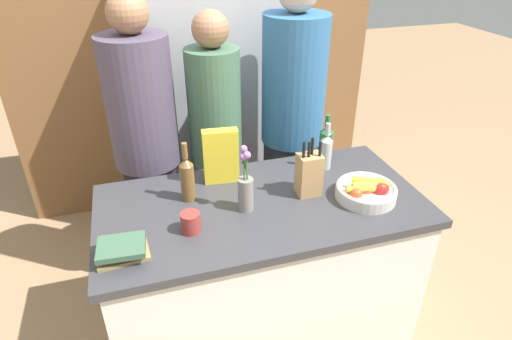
# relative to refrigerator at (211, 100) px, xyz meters

# --- Properties ---
(ground_plane) EXTENTS (14.00, 14.00, 0.00)m
(ground_plane) POSITION_rel_refrigerator_xyz_m (-0.02, -1.24, -0.95)
(ground_plane) COLOR #A37F5B
(kitchen_island) EXTENTS (1.52, 0.76, 0.90)m
(kitchen_island) POSITION_rel_refrigerator_xyz_m (-0.02, -1.24, -0.50)
(kitchen_island) COLOR silver
(kitchen_island) RESTS_ON ground_plane
(back_wall_wood) EXTENTS (2.72, 0.12, 2.60)m
(back_wall_wood) POSITION_rel_refrigerator_xyz_m (-0.02, 0.36, 0.35)
(back_wall_wood) COLOR brown
(back_wall_wood) RESTS_ON ground_plane
(refrigerator) EXTENTS (0.88, 0.63, 1.91)m
(refrigerator) POSITION_rel_refrigerator_xyz_m (0.00, 0.00, 0.00)
(refrigerator) COLOR #B7B7BC
(refrigerator) RESTS_ON ground_plane
(fruit_bowl) EXTENTS (0.28, 0.28, 0.12)m
(fruit_bowl) POSITION_rel_refrigerator_xyz_m (0.46, -1.35, -0.01)
(fruit_bowl) COLOR silver
(fruit_bowl) RESTS_ON kitchen_island
(knife_block) EXTENTS (0.11, 0.09, 0.29)m
(knife_block) POSITION_rel_refrigerator_xyz_m (0.22, -1.23, 0.06)
(knife_block) COLOR tan
(knife_block) RESTS_ON kitchen_island
(flower_vase) EXTENTS (0.07, 0.07, 0.32)m
(flower_vase) POSITION_rel_refrigerator_xyz_m (-0.10, -1.27, 0.06)
(flower_vase) COLOR gray
(flower_vase) RESTS_ON kitchen_island
(cereal_box) EXTENTS (0.18, 0.08, 0.28)m
(cereal_box) POSITION_rel_refrigerator_xyz_m (-0.15, -1.00, 0.09)
(cereal_box) COLOR yellow
(cereal_box) RESTS_ON kitchen_island
(coffee_mug) EXTENTS (0.08, 0.11, 0.09)m
(coffee_mug) POSITION_rel_refrigerator_xyz_m (-0.37, -1.35, -0.01)
(coffee_mug) COLOR #99332D
(coffee_mug) RESTS_ON kitchen_island
(book_stack) EXTENTS (0.21, 0.16, 0.06)m
(book_stack) POSITION_rel_refrigerator_xyz_m (-0.65, -1.44, -0.02)
(book_stack) COLOR #99844C
(book_stack) RESTS_ON kitchen_island
(bottle_oil) EXTENTS (0.06, 0.06, 0.26)m
(bottle_oil) POSITION_rel_refrigerator_xyz_m (0.40, -1.03, 0.05)
(bottle_oil) COLOR #B2BCC1
(bottle_oil) RESTS_ON kitchen_island
(bottle_vinegar) EXTENTS (0.07, 0.07, 0.29)m
(bottle_vinegar) POSITION_rel_refrigerator_xyz_m (-0.34, -1.11, 0.06)
(bottle_vinegar) COLOR brown
(bottle_vinegar) RESTS_ON kitchen_island
(bottle_wine) EXTENTS (0.07, 0.07, 0.26)m
(bottle_wine) POSITION_rel_refrigerator_xyz_m (0.44, -0.93, 0.05)
(bottle_wine) COLOR #286633
(bottle_wine) RESTS_ON kitchen_island
(person_at_sink) EXTENTS (0.37, 0.37, 1.76)m
(person_at_sink) POSITION_rel_refrigerator_xyz_m (-0.49, -0.58, 0.04)
(person_at_sink) COLOR #383842
(person_at_sink) RESTS_ON ground_plane
(person_in_blue) EXTENTS (0.30, 0.30, 1.66)m
(person_in_blue) POSITION_rel_refrigerator_xyz_m (-0.10, -0.61, -0.01)
(person_in_blue) COLOR #383842
(person_in_blue) RESTS_ON ground_plane
(person_in_red_tee) EXTENTS (0.37, 0.37, 1.83)m
(person_in_red_tee) POSITION_rel_refrigerator_xyz_m (0.37, -0.60, 0.08)
(person_in_red_tee) COLOR #383842
(person_in_red_tee) RESTS_ON ground_plane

